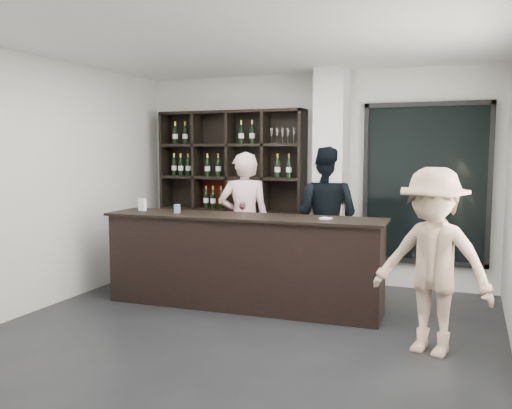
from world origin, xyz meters
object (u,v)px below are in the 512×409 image
at_px(tasting_counter, 242,261).
at_px(customer, 432,262).
at_px(wine_shelf, 231,194).
at_px(taster_black, 326,217).
at_px(taster_pink, 244,222).

height_order(tasting_counter, customer, customer).
bearing_deg(wine_shelf, customer, -36.27).
bearing_deg(customer, taster_black, 143.89).
relative_size(taster_black, customer, 1.12).
distance_m(wine_shelf, tasting_counter, 1.79).
bearing_deg(customer, tasting_counter, 179.33).
distance_m(tasting_counter, taster_pink, 0.88).
xyz_separation_m(wine_shelf, tasting_counter, (0.80, -1.47, -0.66)).
relative_size(wine_shelf, taster_black, 1.26).
bearing_deg(tasting_counter, taster_black, 60.46).
height_order(wine_shelf, taster_pink, wine_shelf).
height_order(taster_pink, customer, taster_pink).
xyz_separation_m(taster_pink, customer, (2.44, -1.45, -0.06)).
relative_size(wine_shelf, tasting_counter, 0.73).
xyz_separation_m(wine_shelf, customer, (2.95, -2.17, -0.36)).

